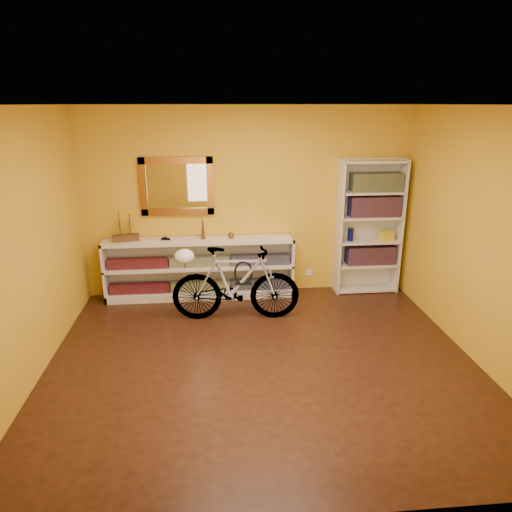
{
  "coord_description": "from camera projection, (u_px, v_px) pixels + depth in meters",
  "views": [
    {
      "loc": [
        -0.47,
        -4.34,
        2.61
      ],
      "look_at": [
        0.0,
        0.7,
        0.95
      ],
      "focal_mm": 32.71,
      "sensor_mm": 36.0,
      "label": 1
    }
  ],
  "objects": [
    {
      "name": "cd_row_lower",
      "position": [
        201.0,
        286.0,
        6.55
      ],
      "size": [
        2.5,
        0.13,
        0.14
      ],
      "primitive_type": "cube",
      "color": "black",
      "rests_on": "console_unit"
    },
    {
      "name": "book_row_c",
      "position": [
        376.0,
        182.0,
        6.36
      ],
      "size": [
        0.7,
        0.22,
        0.25
      ],
      "primitive_type": "cube",
      "color": "#195057",
      "rests_on": "bookcase"
    },
    {
      "name": "red_tin",
      "position": [
        358.0,
        184.0,
        6.38
      ],
      "size": [
        0.18,
        0.18,
        0.19
      ],
      "primitive_type": "cube",
      "rotation": [
        0.0,
        0.0,
        -0.28
      ],
      "color": "maroon",
      "rests_on": "bookcase"
    },
    {
      "name": "helmet",
      "position": [
        184.0,
        257.0,
        5.66
      ],
      "size": [
        0.25,
        0.23,
        0.19
      ],
      "primitive_type": "ellipsoid",
      "color": "white",
      "rests_on": "bicycle"
    },
    {
      "name": "ceiling",
      "position": [
        263.0,
        104.0,
        4.15
      ],
      "size": [
        4.5,
        4.0,
        0.01
      ],
      "primitive_type": "cube",
      "color": "silver",
      "rests_on": "ground"
    },
    {
      "name": "gilt_mirror",
      "position": [
        177.0,
        186.0,
        6.26
      ],
      "size": [
        0.98,
        0.06,
        0.78
      ],
      "primitive_type": "cube",
      "color": "brown",
      "rests_on": "back_wall"
    },
    {
      "name": "right_wall",
      "position": [
        482.0,
        238.0,
        4.76
      ],
      "size": [
        0.01,
        4.0,
        2.6
      ],
      "primitive_type": "cube",
      "color": "gold",
      "rests_on": "ground"
    },
    {
      "name": "back_wall",
      "position": [
        247.0,
        203.0,
        6.45
      ],
      "size": [
        4.5,
        0.01,
        2.6
      ],
      "primitive_type": "cube",
      "color": "gold",
      "rests_on": "ground"
    },
    {
      "name": "bronze_ornament",
      "position": [
        203.0,
        227.0,
        6.31
      ],
      "size": [
        0.06,
        0.06,
        0.34
      ],
      "primitive_type": "cone",
      "color": "brown",
      "rests_on": "console_unit"
    },
    {
      "name": "wall_socket",
      "position": [
        309.0,
        272.0,
        6.84
      ],
      "size": [
        0.09,
        0.02,
        0.09
      ],
      "primitive_type": "cube",
      "color": "silver",
      "rests_on": "back_wall"
    },
    {
      "name": "travel_mug",
      "position": [
        350.0,
        234.0,
        6.54
      ],
      "size": [
        0.08,
        0.08,
        0.19
      ],
      "primitive_type": "cylinder",
      "color": "#151C94",
      "rests_on": "bookcase"
    },
    {
      "name": "console_unit",
      "position": [
        200.0,
        268.0,
        6.49
      ],
      "size": [
        2.6,
        0.35,
        0.85
      ],
      "primitive_type": null,
      "color": "silver",
      "rests_on": "floor"
    },
    {
      "name": "decorative_orb",
      "position": [
        231.0,
        235.0,
        6.38
      ],
      "size": [
        0.08,
        0.08,
        0.08
      ],
      "primitive_type": "sphere",
      "color": "brown",
      "rests_on": "console_unit"
    },
    {
      "name": "left_wall",
      "position": [
        23.0,
        251.0,
        4.36
      ],
      "size": [
        0.01,
        4.0,
        2.6
      ],
      "primitive_type": "cube",
      "color": "gold",
      "rests_on": "ground"
    },
    {
      "name": "yellow_bag",
      "position": [
        387.0,
        236.0,
        6.58
      ],
      "size": [
        0.21,
        0.16,
        0.14
      ],
      "primitive_type": "cube",
      "rotation": [
        0.0,
        0.0,
        0.24
      ],
      "color": "yellow",
      "rests_on": "bookcase"
    },
    {
      "name": "model_ship",
      "position": [
        125.0,
        226.0,
        6.2
      ],
      "size": [
        0.37,
        0.2,
        0.42
      ],
      "primitive_type": null,
      "rotation": [
        0.0,
        0.0,
        0.21
      ],
      "color": "#432B12",
      "rests_on": "console_unit"
    },
    {
      "name": "bicycle",
      "position": [
        236.0,
        284.0,
        5.8
      ],
      "size": [
        0.51,
        1.64,
        0.96
      ],
      "primitive_type": "imported",
      "rotation": [
        0.0,
        0.0,
        1.52
      ],
      "color": "silver",
      "rests_on": "floor"
    },
    {
      "name": "u_lock",
      "position": [
        243.0,
        273.0,
        5.75
      ],
      "size": [
        0.23,
        0.02,
        0.23
      ],
      "primitive_type": "torus",
      "rotation": [
        1.57,
        0.0,
        0.0
      ],
      "color": "black",
      "rests_on": "bicycle"
    },
    {
      "name": "book_row_b",
      "position": [
        374.0,
        206.0,
        6.47
      ],
      "size": [
        0.7,
        0.22,
        0.28
      ],
      "primitive_type": "cube",
      "color": "maroon",
      "rests_on": "bookcase"
    },
    {
      "name": "bookcase",
      "position": [
        369.0,
        227.0,
        6.56
      ],
      "size": [
        0.9,
        0.3,
        1.9
      ],
      "primitive_type": null,
      "color": "silver",
      "rests_on": "floor"
    },
    {
      "name": "book_row_a",
      "position": [
        370.0,
        255.0,
        6.69
      ],
      "size": [
        0.7,
        0.22,
        0.26
      ],
      "primitive_type": "cube",
      "color": "maroon",
      "rests_on": "bookcase"
    },
    {
      "name": "toy_car",
      "position": [
        166.0,
        240.0,
        6.32
      ],
      "size": [
        0.0,
        0.0,
        0.0
      ],
      "primitive_type": "imported",
      "rotation": [
        0.0,
        0.0,
        1.51
      ],
      "color": "black",
      "rests_on": "console_unit"
    },
    {
      "name": "floor",
      "position": [
        262.0,
        361.0,
        4.96
      ],
      "size": [
        4.5,
        4.0,
        0.01
      ],
      "primitive_type": "cube",
      "color": "black",
      "rests_on": "ground"
    },
    {
      "name": "cd_row_upper",
      "position": [
        200.0,
        261.0,
        6.43
      ],
      "size": [
        2.5,
        0.13,
        0.14
      ],
      "primitive_type": "cube",
      "color": "navy",
      "rests_on": "console_unit"
    }
  ]
}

